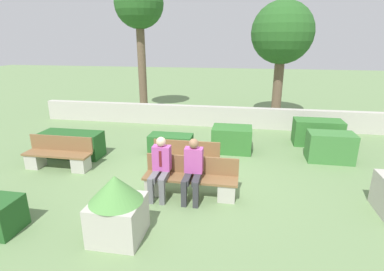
% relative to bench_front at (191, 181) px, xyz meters
% --- Properties ---
extents(ground_plane, '(60.00, 60.00, 0.00)m').
position_rel_bench_front_xyz_m(ground_plane, '(-0.32, 0.95, -0.33)').
color(ground_plane, '#6B8956').
extents(perimeter_wall, '(13.62, 0.30, 0.78)m').
position_rel_bench_front_xyz_m(perimeter_wall, '(-0.32, 5.58, 0.06)').
color(perimeter_wall, '#B7B2A8').
rests_on(perimeter_wall, ground_plane).
extents(bench_front, '(2.04, 0.48, 0.84)m').
position_rel_bench_front_xyz_m(bench_front, '(0.00, 0.00, 0.00)').
color(bench_front, brown).
rests_on(bench_front, ground_plane).
extents(bench_left_side, '(1.78, 0.48, 0.84)m').
position_rel_bench_front_xyz_m(bench_left_side, '(-3.68, 0.81, -0.01)').
color(bench_left_side, brown).
rests_on(bench_left_side, ground_plane).
extents(bench_right_side, '(1.70, 0.48, 0.84)m').
position_rel_bench_front_xyz_m(bench_right_side, '(-0.32, 0.99, -0.01)').
color(bench_right_side, brown).
rests_on(bench_right_side, ground_plane).
extents(person_seated_man, '(0.38, 0.63, 1.31)m').
position_rel_bench_front_xyz_m(person_seated_man, '(-0.62, -0.14, 0.39)').
color(person_seated_man, slate).
rests_on(person_seated_man, ground_plane).
extents(person_seated_woman, '(0.38, 0.63, 1.31)m').
position_rel_bench_front_xyz_m(person_seated_woman, '(0.07, -0.14, 0.39)').
color(person_seated_woman, '#333338').
rests_on(person_seated_woman, ground_plane).
extents(hedge_block_near_left, '(1.27, 0.61, 0.58)m').
position_rel_bench_front_xyz_m(hedge_block_near_left, '(-1.03, 2.36, -0.04)').
color(hedge_block_near_left, '#286028').
rests_on(hedge_block_near_left, ground_plane).
extents(hedge_block_mid_left, '(1.49, 0.75, 0.82)m').
position_rel_bench_front_xyz_m(hedge_block_mid_left, '(3.43, 3.98, 0.08)').
color(hedge_block_mid_left, '#33702D').
rests_on(hedge_block_mid_left, ground_plane).
extents(hedge_block_mid_right, '(1.23, 0.70, 0.81)m').
position_rel_bench_front_xyz_m(hedge_block_mid_right, '(3.48, 2.60, 0.08)').
color(hedge_block_mid_right, '#3D7A38').
rests_on(hedge_block_mid_right, ground_plane).
extents(hedge_block_far_left, '(1.75, 0.68, 0.73)m').
position_rel_bench_front_xyz_m(hedge_block_far_left, '(-3.79, 1.67, 0.04)').
color(hedge_block_far_left, '#235623').
rests_on(hedge_block_far_left, ground_plane).
extents(hedge_block_far_right, '(1.17, 0.84, 0.76)m').
position_rel_bench_front_xyz_m(hedge_block_far_right, '(0.75, 2.90, 0.05)').
color(hedge_block_far_right, '#33702D').
rests_on(hedge_block_far_right, ground_plane).
extents(planter_corner_right, '(0.90, 0.90, 1.16)m').
position_rel_bench_front_xyz_m(planter_corner_right, '(-0.95, -1.67, 0.27)').
color(planter_corner_right, '#B7B2A8').
rests_on(planter_corner_right, ground_plane).
extents(tree_leftmost, '(2.12, 2.12, 5.80)m').
position_rel_bench_front_xyz_m(tree_leftmost, '(-3.61, 7.53, 4.27)').
color(tree_leftmost, brown).
rests_on(tree_leftmost, ground_plane).
extents(tree_center_left, '(2.47, 2.47, 4.76)m').
position_rel_bench_front_xyz_m(tree_center_left, '(2.41, 7.23, 3.14)').
color(tree_center_left, brown).
rests_on(tree_center_left, ground_plane).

